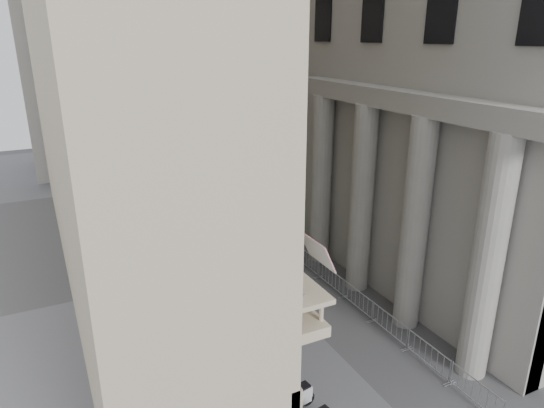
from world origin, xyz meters
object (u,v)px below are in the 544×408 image
(security_tent, at_px, (186,225))
(info_kiosk, at_px, (182,254))
(pedestrian_a, at_px, (208,192))
(street_lamp, at_px, (191,204))
(pedestrian_b, at_px, (200,194))

(security_tent, bearing_deg, info_kiosk, -159.50)
(info_kiosk, bearing_deg, pedestrian_a, 44.10)
(security_tent, height_order, pedestrian_a, security_tent)
(street_lamp, bearing_deg, pedestrian_b, 58.02)
(street_lamp, distance_m, pedestrian_b, 15.24)
(street_lamp, distance_m, pedestrian_a, 15.87)
(pedestrian_a, bearing_deg, security_tent, 60.25)
(info_kiosk, relative_size, pedestrian_a, 1.13)
(info_kiosk, relative_size, pedestrian_b, 1.07)
(street_lamp, bearing_deg, info_kiosk, 74.29)
(pedestrian_a, bearing_deg, pedestrian_b, 18.79)
(pedestrian_b, bearing_deg, security_tent, 63.50)
(info_kiosk, bearing_deg, street_lamp, -112.49)
(info_kiosk, xyz_separation_m, pedestrian_b, (4.63, 10.76, -0.07))
(pedestrian_b, bearing_deg, info_kiosk, 61.89)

